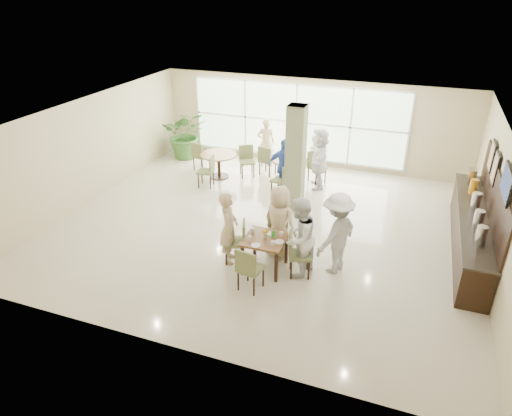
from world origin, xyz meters
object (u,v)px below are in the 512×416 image
(main_table, at_px, (265,243))
(adult_standing, at_px, (266,142))
(potted_plant, at_px, (186,134))
(adult_a, at_px, (284,167))
(teen_right, at_px, (299,238))
(teen_far, at_px, (279,221))
(adult_b, at_px, (319,158))
(round_table_left, at_px, (219,159))
(buffet_counter, at_px, (472,229))
(round_table_right, at_px, (289,166))
(teen_standing, at_px, (337,233))
(teen_left, at_px, (229,228))

(main_table, distance_m, adult_standing, 6.00)
(potted_plant, relative_size, adult_a, 1.00)
(potted_plant, xyz_separation_m, teen_right, (5.43, -5.41, 0.04))
(teen_far, relative_size, adult_standing, 1.04)
(teen_far, relative_size, adult_b, 0.92)
(main_table, bearing_deg, teen_far, 82.20)
(round_table_left, relative_size, teen_right, 0.64)
(round_table_left, relative_size, buffet_counter, 0.24)
(round_table_right, height_order, teen_right, teen_right)
(potted_plant, bearing_deg, teen_standing, -39.28)
(teen_far, distance_m, adult_standing, 5.40)
(potted_plant, distance_m, teen_left, 6.70)
(round_table_left, xyz_separation_m, potted_plant, (-1.76, 1.22, 0.25))
(teen_left, relative_size, adult_a, 0.98)
(teen_far, bearing_deg, potted_plant, -25.49)
(round_table_right, distance_m, teen_far, 4.00)
(round_table_right, bearing_deg, teen_right, -71.31)
(teen_right, distance_m, adult_standing, 6.19)
(buffet_counter, distance_m, teen_right, 4.06)
(main_table, distance_m, round_table_left, 5.20)
(teen_far, relative_size, adult_a, 1.00)
(round_table_left, distance_m, teen_far, 4.73)
(buffet_counter, bearing_deg, adult_b, 150.10)
(teen_far, height_order, adult_b, adult_b)
(teen_right, relative_size, teen_standing, 0.98)
(round_table_right, distance_m, adult_a, 0.88)
(round_table_right, bearing_deg, adult_standing, 134.82)
(teen_far, height_order, teen_right, teen_right)
(buffet_counter, bearing_deg, teen_standing, -146.03)
(main_table, height_order, adult_a, adult_a)
(teen_right, bearing_deg, teen_far, -120.98)
(teen_far, xyz_separation_m, adult_a, (-0.83, 3.05, 0.00))
(round_table_left, relative_size, adult_standing, 0.70)
(round_table_left, xyz_separation_m, teen_far, (3.07, -3.59, 0.25))
(adult_a, xyz_separation_m, adult_b, (0.80, 0.88, 0.06))
(buffet_counter, relative_size, adult_a, 2.85)
(round_table_right, xyz_separation_m, teen_standing, (2.21, -4.08, 0.33))
(teen_left, xyz_separation_m, adult_b, (0.89, 4.56, 0.08))
(round_table_right, relative_size, teen_left, 0.62)
(teen_left, bearing_deg, main_table, -109.71)
(round_table_left, relative_size, adult_b, 0.62)
(potted_plant, height_order, adult_standing, potted_plant)
(round_table_left, relative_size, teen_standing, 0.63)
(teen_right, bearing_deg, adult_b, -158.07)
(round_table_left, xyz_separation_m, round_table_right, (2.16, 0.29, -0.02))
(round_table_right, bearing_deg, main_table, -79.79)
(main_table, relative_size, potted_plant, 0.52)
(round_table_right, relative_size, teen_right, 0.58)
(round_table_right, relative_size, adult_standing, 0.64)
(teen_left, bearing_deg, round_table_left, 10.16)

